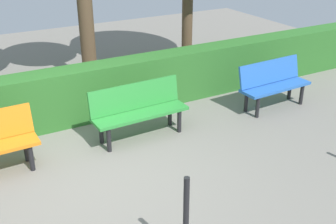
% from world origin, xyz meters
% --- Properties ---
extents(ground_plane, '(17.42, 17.42, 0.00)m').
position_xyz_m(ground_plane, '(0.00, 0.00, 0.00)').
color(ground_plane, gray).
extents(bench_blue, '(1.43, 0.53, 0.86)m').
position_xyz_m(bench_blue, '(-3.79, -0.65, 0.48)').
color(bench_blue, blue).
rests_on(bench_blue, ground_plane).
extents(bench_green, '(1.56, 0.50, 0.86)m').
position_xyz_m(bench_green, '(-1.13, -0.81, 0.48)').
color(bench_green, '#2D8C38').
rests_on(bench_green, ground_plane).
extents(hedge_row, '(13.42, 0.50, 0.95)m').
position_xyz_m(hedge_row, '(-1.14, -1.83, 0.47)').
color(hedge_row, '#2D6B28').
rests_on(hedge_row, ground_plane).
extents(railing_post_mid, '(0.06, 0.06, 1.00)m').
position_xyz_m(railing_post_mid, '(-0.36, 1.89, 0.50)').
color(railing_post_mid, black).
rests_on(railing_post_mid, ground_plane).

